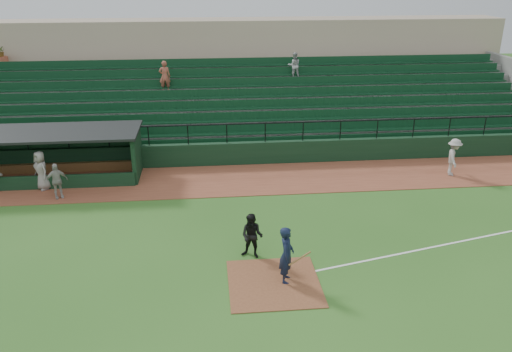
{
  "coord_description": "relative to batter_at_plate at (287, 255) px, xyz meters",
  "views": [
    {
      "loc": [
        -2.01,
        -15.2,
        9.64
      ],
      "look_at": [
        0.0,
        5.0,
        1.4
      ],
      "focal_mm": 35.99,
      "sensor_mm": 36.0,
      "label": 1
    }
  ],
  "objects": [
    {
      "name": "home_plate_dirt",
      "position": [
        -0.42,
        -0.11,
        -0.98
      ],
      "size": [
        3.0,
        3.0,
        0.03
      ],
      "primitive_type": "cube",
      "color": "brown",
      "rests_on": "ground"
    },
    {
      "name": "umpire",
      "position": [
        -0.98,
        1.64,
        -0.15
      ],
      "size": [
        1.0,
        0.91,
        1.68
      ],
      "primitive_type": "imported",
      "rotation": [
        0.0,
        0.0,
        -0.41
      ],
      "color": "black",
      "rests_on": "ground"
    },
    {
      "name": "stadium_structure",
      "position": [
        -0.42,
        17.35,
        1.31
      ],
      "size": [
        38.0,
        13.08,
        6.4
      ],
      "color": "black",
      "rests_on": "ground"
    },
    {
      "name": "dugout",
      "position": [
        -10.17,
        10.45,
        0.34
      ],
      "size": [
        8.9,
        3.2,
        2.42
      ],
      "color": "black",
      "rests_on": "ground"
    },
    {
      "name": "foul_line",
      "position": [
        7.58,
        2.09,
        -0.99
      ],
      "size": [
        17.49,
        4.44,
        0.01
      ],
      "primitive_type": "cube",
      "rotation": [
        0.0,
        0.0,
        0.24
      ],
      "color": "white",
      "rests_on": "ground"
    },
    {
      "name": "dugout_player_b",
      "position": [
        -10.15,
        8.65,
        -0.03
      ],
      "size": [
        1.05,
        1.07,
        1.86
      ],
      "primitive_type": "imported",
      "rotation": [
        0.0,
        0.0,
        -0.82
      ],
      "color": "gray",
      "rests_on": "warning_track"
    },
    {
      "name": "dugout_player_a",
      "position": [
        -9.2,
        7.55,
        -0.14
      ],
      "size": [
        1.04,
        0.76,
        1.63
      ],
      "primitive_type": "imported",
      "rotation": [
        0.0,
        0.0,
        0.43
      ],
      "color": "#A8A39D",
      "rests_on": "warning_track"
    },
    {
      "name": "warning_track",
      "position": [
        -0.42,
        8.89,
        -0.98
      ],
      "size": [
        40.0,
        4.0,
        0.03
      ],
      "primitive_type": "cube",
      "color": "brown",
      "rests_on": "ground"
    },
    {
      "name": "ground",
      "position": [
        -0.42,
        0.89,
        -0.99
      ],
      "size": [
        90.0,
        90.0,
        0.0
      ],
      "primitive_type": "plane",
      "color": "#2D5D1E",
      "rests_on": "ground"
    },
    {
      "name": "runner",
      "position": [
        9.68,
        8.45,
        -0.02
      ],
      "size": [
        1.04,
        1.37,
        1.87
      ],
      "primitive_type": "imported",
      "rotation": [
        0.0,
        0.0,
        1.25
      ],
      "color": "#A49F99",
      "rests_on": "warning_track"
    },
    {
      "name": "batter_at_plate",
      "position": [
        0.0,
        0.0,
        0.0
      ],
      "size": [
        1.11,
        0.81,
        1.98
      ],
      "color": "#101932",
      "rests_on": "ground"
    }
  ]
}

